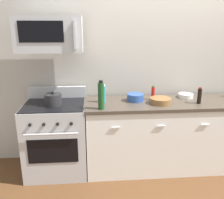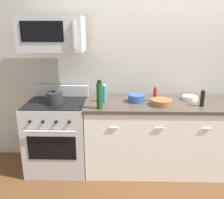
% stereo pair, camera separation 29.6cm
% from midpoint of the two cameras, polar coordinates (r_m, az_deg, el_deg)
% --- Properties ---
extents(ground_plane, '(6.48, 6.48, 0.00)m').
position_cam_midpoint_polar(ground_plane, '(3.54, 16.48, -15.23)').
color(ground_plane, brown).
extents(back_wall, '(5.40, 0.10, 2.70)m').
position_cam_midpoint_polar(back_wall, '(3.45, 16.63, 8.03)').
color(back_wall, '#B7B2A8').
rests_on(back_wall, ground_plane).
extents(counter_unit, '(2.31, 0.66, 0.92)m').
position_cam_midpoint_polar(counter_unit, '(3.32, 17.14, -8.46)').
color(counter_unit, white).
rests_on(counter_unit, ground_plane).
extents(range_oven, '(0.76, 0.69, 1.07)m').
position_cam_midpoint_polar(range_oven, '(3.26, -10.00, -8.26)').
color(range_oven, '#B7BABF').
rests_on(range_oven, ground_plane).
extents(microwave, '(0.74, 0.44, 0.40)m').
position_cam_midpoint_polar(microwave, '(3.00, -11.10, 14.88)').
color(microwave, '#B7BABF').
extents(bottle_dish_soap, '(0.06, 0.06, 0.23)m').
position_cam_midpoint_polar(bottle_dish_soap, '(3.03, 0.95, 1.36)').
color(bottle_dish_soap, teal).
rests_on(bottle_dish_soap, countertop_slab).
extents(bottle_soy_sauce_dark, '(0.05, 0.05, 0.20)m').
position_cam_midpoint_polar(bottle_soy_sauce_dark, '(3.11, 23.10, 0.20)').
color(bottle_soy_sauce_dark, black).
rests_on(bottle_soy_sauce_dark, countertop_slab).
extents(bottle_wine_green, '(0.07, 0.07, 0.34)m').
position_cam_midpoint_polar(bottle_wine_green, '(2.76, 0.10, 0.95)').
color(bottle_wine_green, '#19471E').
rests_on(bottle_wine_green, countertop_slab).
extents(bottle_hot_sauce_red, '(0.05, 0.05, 0.18)m').
position_cam_midpoint_polar(bottle_hot_sauce_red, '(3.15, 12.76, 1.17)').
color(bottle_hot_sauce_red, '#B21914').
rests_on(bottle_hot_sauce_red, countertop_slab).
extents(bowl_white_ceramic, '(0.19, 0.19, 0.05)m').
position_cam_midpoint_polar(bowl_white_ceramic, '(3.35, 20.31, 0.38)').
color(bowl_white_ceramic, white).
rests_on(bowl_white_ceramic, countertop_slab).
extents(bowl_blue_mixing, '(0.21, 0.21, 0.09)m').
position_cam_midpoint_polar(bowl_blue_mixing, '(3.09, 8.52, 0.33)').
color(bowl_blue_mixing, '#2D519E').
rests_on(bowl_blue_mixing, countertop_slab).
extents(bowl_wooden_salad, '(0.26, 0.26, 0.07)m').
position_cam_midpoint_polar(bowl_wooden_salad, '(3.02, 14.32, -0.61)').
color(bowl_wooden_salad, brown).
rests_on(bowl_wooden_salad, countertop_slab).
extents(stockpot, '(0.20, 0.20, 0.17)m').
position_cam_midpoint_polar(stockpot, '(3.02, -10.69, 0.35)').
color(stockpot, '#262628').
rests_on(stockpot, range_oven).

